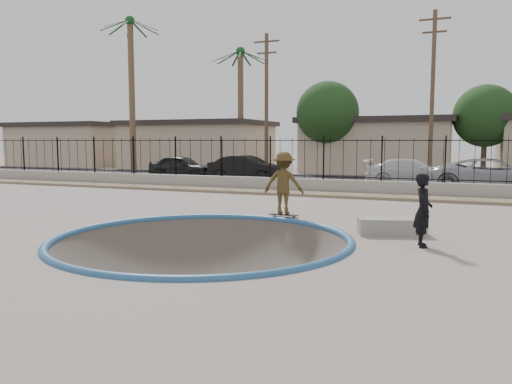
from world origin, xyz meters
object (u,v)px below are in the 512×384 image
object	(u,v)px
car_d	(494,175)
concrete_ledge	(391,226)
skateboard	(284,215)
car_c	(412,172)
car_a	(182,167)
videographer	(423,210)
car_b	(247,169)
skater	(284,186)

from	to	relation	value
car_d	concrete_ledge	bearing A→B (deg)	167.99
skateboard	car_c	distance (m)	12.32
skateboard	car_a	distance (m)	15.98
skateboard	car_d	size ratio (longest dim) A/B	0.17
skateboard	concrete_ledge	distance (m)	3.74
skateboard	videographer	size ratio (longest dim) A/B	0.56
car_d	car_a	bearing A→B (deg)	86.58
videographer	car_b	world-z (taller)	videographer
videographer	car_a	size ratio (longest dim) A/B	0.40
skater	car_d	xyz separation A→B (m)	(6.35, 10.40, -0.17)
skater	videographer	size ratio (longest dim) A/B	1.16
car_a	car_d	size ratio (longest dim) A/B	0.77
skater	skateboard	distance (m)	0.87
car_a	videographer	bearing A→B (deg)	-135.81
car_d	car_b	bearing A→B (deg)	88.24
skateboard	car_b	size ratio (longest dim) A/B	0.21
skater	car_c	xyz separation A→B (m)	(2.72, 12.00, -0.23)
car_b	car_c	size ratio (longest dim) A/B	0.94
car_a	car_c	bearing A→B (deg)	-90.46
car_a	car_d	world-z (taller)	car_d
skateboard	concrete_ledge	bearing A→B (deg)	-22.77
car_c	car_d	distance (m)	3.96
skateboard	car_c	bearing A→B (deg)	80.22
skateboard	car_d	bearing A→B (deg)	61.61
car_a	car_b	size ratio (longest dim) A/B	0.93
concrete_ledge	car_a	world-z (taller)	car_a
car_b	videographer	bearing A→B (deg)	-141.09
skater	car_a	xyz separation A→B (m)	(-10.55, 11.98, -0.21)
videographer	car_d	size ratio (longest dim) A/B	0.30
skater	concrete_ledge	world-z (taller)	skater
videographer	car_c	size ratio (longest dim) A/B	0.35
skateboard	car_c	world-z (taller)	car_c
car_c	car_b	bearing A→B (deg)	93.97
videographer	car_d	xyz separation A→B (m)	(2.18, 13.27, -0.03)
skateboard	car_b	xyz separation A→B (m)	(-5.95, 11.19, 0.68)
concrete_ledge	car_d	world-z (taller)	car_d
videographer	car_a	bearing A→B (deg)	31.81
skateboard	concrete_ledge	size ratio (longest dim) A/B	0.57
skateboard	car_a	bearing A→B (deg)	134.36
skater	car_a	distance (m)	15.96
concrete_ledge	car_d	size ratio (longest dim) A/B	0.30
concrete_ledge	car_c	distance (m)	13.65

